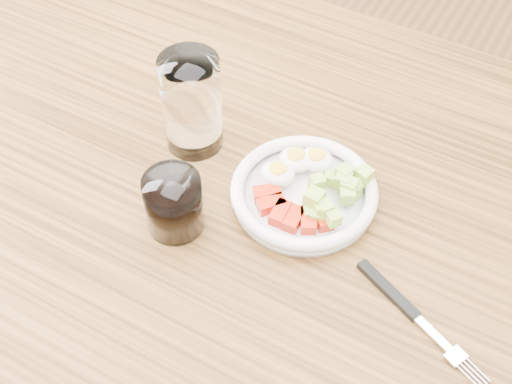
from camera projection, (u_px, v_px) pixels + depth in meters
dining_table at (259, 261)px, 0.97m from camera, size 1.50×0.90×0.77m
bowl at (305, 191)px, 0.90m from camera, size 0.19×0.19×0.05m
fork at (404, 306)px, 0.81m from camera, size 0.18×0.09×0.01m
water_glass at (192, 104)px, 0.92m from camera, size 0.08×0.08×0.14m
coffee_glass at (174, 204)px, 0.86m from camera, size 0.07×0.07×0.08m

